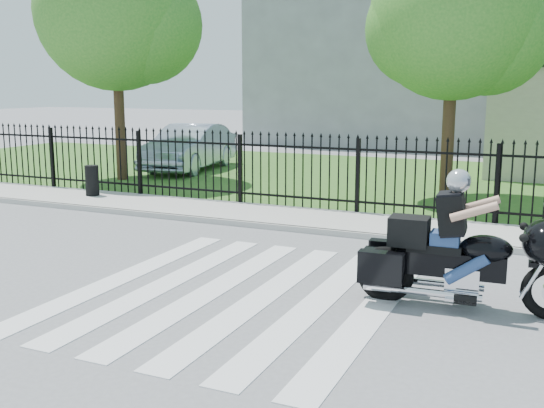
% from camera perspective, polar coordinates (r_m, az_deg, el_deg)
% --- Properties ---
extents(ground, '(120.00, 120.00, 0.00)m').
position_cam_1_polar(ground, '(9.35, -3.11, -8.01)').
color(ground, slate).
rests_on(ground, ground).
extents(crosswalk, '(5.00, 5.50, 0.01)m').
position_cam_1_polar(crosswalk, '(9.35, -3.11, -7.97)').
color(crosswalk, silver).
rests_on(crosswalk, ground).
extents(sidewalk, '(40.00, 2.00, 0.12)m').
position_cam_1_polar(sidewalk, '(13.81, 6.42, -1.66)').
color(sidewalk, '#ADAAA3').
rests_on(sidewalk, ground).
extents(curb, '(40.00, 0.12, 0.12)m').
position_cam_1_polar(curb, '(12.88, 5.05, -2.53)').
color(curb, '#ADAAA3').
rests_on(curb, ground).
extents(grass_strip, '(40.00, 12.00, 0.02)m').
position_cam_1_polar(grass_strip, '(20.50, 12.42, 2.04)').
color(grass_strip, '#2D5B1F').
rests_on(grass_strip, ground).
extents(iron_fence, '(26.00, 0.04, 1.80)m').
position_cam_1_polar(iron_fence, '(14.60, 7.69, 2.34)').
color(iron_fence, black).
rests_on(iron_fence, ground).
extents(tree_left, '(4.80, 4.80, 7.58)m').
position_cam_1_polar(tree_left, '(20.76, -13.89, 16.38)').
color(tree_left, '#382316').
rests_on(tree_left, ground).
extents(tree_mid, '(4.20, 4.20, 6.78)m').
position_cam_1_polar(tree_mid, '(17.14, 16.01, 15.86)').
color(tree_mid, '#382316').
rests_on(tree_mid, ground).
extents(building_tall, '(15.00, 10.00, 12.00)m').
position_cam_1_polar(building_tall, '(34.73, 12.76, 15.37)').
color(building_tall, '#93969B').
rests_on(building_tall, ground).
extents(motorcycle_rider, '(2.94, 0.95, 1.94)m').
position_cam_1_polar(motorcycle_rider, '(8.89, 16.45, -4.08)').
color(motorcycle_rider, black).
rests_on(motorcycle_rider, ground).
extents(parked_car, '(2.30, 5.04, 1.60)m').
position_cam_1_polar(parked_car, '(22.62, -7.39, 5.06)').
color(parked_car, '#9FACC8').
rests_on(parked_car, grass_strip).
extents(litter_bin, '(0.37, 0.37, 0.79)m').
position_cam_1_polar(litter_bin, '(17.34, -15.83, 2.04)').
color(litter_bin, black).
rests_on(litter_bin, sidewalk).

